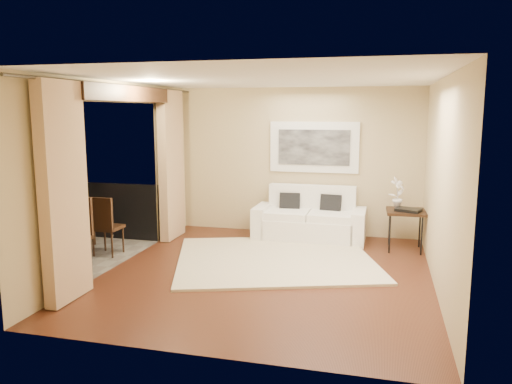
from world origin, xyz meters
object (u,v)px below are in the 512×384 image
(ice_bucket, at_px, (69,198))
(sofa, at_px, (310,221))
(orchid, at_px, (397,193))
(balcony_chair_far, at_px, (104,222))
(bistro_table, at_px, (71,210))
(balcony_chair_near, at_px, (74,229))
(side_table, at_px, (406,214))

(ice_bucket, bearing_deg, sofa, 20.59)
(orchid, height_order, balcony_chair_far, orchid)
(bistro_table, relative_size, balcony_chair_far, 0.75)
(orchid, distance_m, balcony_chair_far, 4.80)
(balcony_chair_near, bearing_deg, balcony_chair_far, 86.52)
(ice_bucket, bearing_deg, orchid, 13.37)
(bistro_table, distance_m, ice_bucket, 0.24)
(orchid, relative_size, ice_bucket, 2.61)
(balcony_chair_far, bearing_deg, orchid, -158.22)
(side_table, xyz_separation_m, balcony_chair_far, (-4.61, -1.53, -0.06))
(side_table, height_order, ice_bucket, ice_bucket)
(side_table, distance_m, ice_bucket, 5.62)
(side_table, distance_m, balcony_chair_near, 5.15)
(bistro_table, bearing_deg, balcony_chair_near, -53.92)
(side_table, xyz_separation_m, bistro_table, (-5.40, -1.21, 0.02))
(sofa, xyz_separation_m, side_table, (1.63, -0.35, 0.28))
(side_table, bearing_deg, ice_bucket, -168.67)
(bistro_table, distance_m, balcony_chair_near, 1.35)
(balcony_chair_far, distance_m, balcony_chair_near, 0.78)
(side_table, bearing_deg, bistro_table, -167.34)
(sofa, distance_m, orchid, 1.61)
(sofa, distance_m, balcony_chair_near, 4.00)
(bistro_table, xyz_separation_m, balcony_chair_far, (0.79, -0.32, -0.08))
(side_table, relative_size, ice_bucket, 3.35)
(side_table, distance_m, orchid, 0.39)
(ice_bucket, bearing_deg, side_table, 11.33)
(side_table, relative_size, orchid, 1.29)
(bistro_table, height_order, balcony_chair_far, balcony_chair_far)
(side_table, relative_size, balcony_chair_far, 0.70)
(side_table, height_order, orchid, orchid)
(sofa, relative_size, balcony_chair_far, 2.05)
(side_table, xyz_separation_m, balcony_chair_near, (-4.61, -2.30, 0.01))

